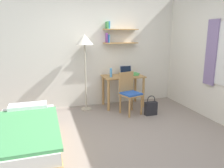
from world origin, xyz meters
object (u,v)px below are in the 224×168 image
object	(u,v)px
laptop	(126,72)
handbag	(151,108)
book_stack	(134,74)
bed	(27,139)
desk_chair	(129,91)
water_bottle	(111,73)
desk	(123,82)
standing_lamp	(85,44)

from	to	relation	value
laptop	handbag	world-z (taller)	laptop
book_stack	bed	bearing A→B (deg)	-145.09
handbag	bed	bearing A→B (deg)	-160.00
book_stack	handbag	world-z (taller)	book_stack
desk_chair	water_bottle	size ratio (longest dim) A/B	4.41
desk_chair	water_bottle	xyz separation A→B (m)	(-0.29, 0.43, 0.36)
bed	book_stack	size ratio (longest dim) A/B	7.78
desk	book_stack	world-z (taller)	book_stack
desk	desk_chair	world-z (taller)	desk_chair
desk_chair	book_stack	world-z (taller)	desk_chair
standing_lamp	book_stack	size ratio (longest dim) A/B	7.24
standing_lamp	bed	bearing A→B (deg)	-125.63
water_bottle	book_stack	bearing A→B (deg)	6.79
bed	water_bottle	xyz separation A→B (m)	(1.76, 1.57, 0.61)
book_stack	laptop	bearing A→B (deg)	148.06
water_bottle	book_stack	size ratio (longest dim) A/B	0.87
standing_lamp	water_bottle	bearing A→B (deg)	-7.43
standing_lamp	book_stack	xyz separation A→B (m)	(1.18, -0.00, -0.72)
bed	desk	distance (m)	2.68
desk	handbag	world-z (taller)	desk
desk_chair	standing_lamp	distance (m)	1.42
bed	book_stack	world-z (taller)	book_stack
laptop	water_bottle	world-z (taller)	laptop
desk	standing_lamp	xyz separation A→B (m)	(-0.90, -0.00, 0.90)
desk	standing_lamp	world-z (taller)	standing_lamp
desk_chair	water_bottle	bearing A→B (deg)	123.80
standing_lamp	water_bottle	xyz separation A→B (m)	(0.58, -0.08, -0.65)
standing_lamp	book_stack	distance (m)	1.38
desk	laptop	world-z (taller)	laptop
book_stack	standing_lamp	bearing A→B (deg)	179.83
desk	standing_lamp	bearing A→B (deg)	-179.90
water_bottle	book_stack	xyz separation A→B (m)	(0.60, 0.07, -0.08)
water_bottle	laptop	bearing A→B (deg)	21.19
book_stack	handbag	size ratio (longest dim) A/B	0.55
desk	handbag	size ratio (longest dim) A/B	2.20
desk	water_bottle	xyz separation A→B (m)	(-0.32, -0.08, 0.25)
bed	desk_chair	distance (m)	2.36
handbag	book_stack	bearing A→B (deg)	96.43
water_bottle	standing_lamp	bearing A→B (deg)	172.57
desk_chair	laptop	xyz separation A→B (m)	(0.16, 0.60, 0.31)
bed	water_bottle	distance (m)	2.44
laptop	standing_lamp	bearing A→B (deg)	-174.60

